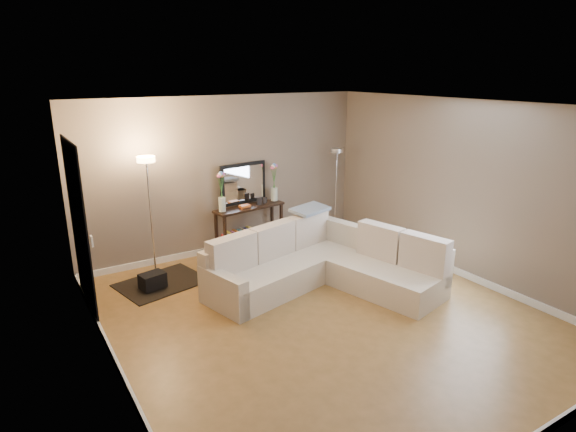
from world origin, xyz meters
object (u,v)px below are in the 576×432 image
sectional_sofa (320,264)px  console_table (246,226)px  floor_lamp_lit (149,193)px  floor_lamp_unlit (336,175)px

sectional_sofa → console_table: 1.81m
floor_lamp_lit → console_table: bearing=6.7°
console_table → floor_lamp_lit: (-1.64, -0.19, 0.84)m
floor_lamp_lit → floor_lamp_unlit: floor_lamp_lit is taller
sectional_sofa → console_table: (-0.27, 1.79, 0.12)m
console_table → floor_lamp_unlit: floor_lamp_unlit is taller
console_table → floor_lamp_unlit: bearing=-4.2°
floor_lamp_lit → floor_lamp_unlit: bearing=1.0°
floor_lamp_lit → floor_lamp_unlit: (3.44, 0.06, -0.13)m
sectional_sofa → floor_lamp_lit: floor_lamp_lit is taller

